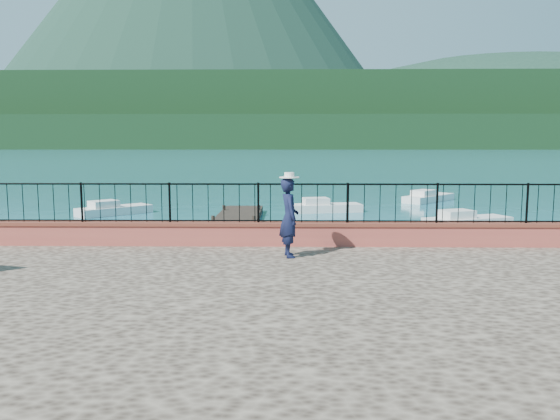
{
  "coord_description": "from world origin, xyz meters",
  "views": [
    {
      "loc": [
        0.48,
        -9.68,
        3.75
      ],
      "look_at": [
        0.27,
        2.0,
        2.3
      ],
      "focal_mm": 35.0,
      "sensor_mm": 36.0,
      "label": 1
    }
  ],
  "objects_px": {
    "boat_3": "(114,207)",
    "boat_4": "(326,204)",
    "boat_2": "(467,218)",
    "person": "(289,218)",
    "boat_5": "(429,195)",
    "boat_1": "(391,242)",
    "boat_0": "(88,233)"
  },
  "relations": [
    {
      "from": "boat_3",
      "to": "boat_4",
      "type": "xyz_separation_m",
      "value": [
        11.14,
        1.34,
        0.0
      ]
    },
    {
      "from": "boat_4",
      "to": "boat_2",
      "type": "bearing_deg",
      "value": -52.85
    },
    {
      "from": "person",
      "to": "boat_3",
      "type": "distance_m",
      "value": 18.57
    },
    {
      "from": "boat_5",
      "to": "boat_2",
      "type": "bearing_deg",
      "value": -141.41
    },
    {
      "from": "boat_4",
      "to": "boat_5",
      "type": "bearing_deg",
      "value": 25.71
    },
    {
      "from": "boat_3",
      "to": "boat_4",
      "type": "bearing_deg",
      "value": -37.15
    },
    {
      "from": "person",
      "to": "boat_5",
      "type": "relative_size",
      "value": 0.41
    },
    {
      "from": "person",
      "to": "boat_4",
      "type": "xyz_separation_m",
      "value": [
        1.98,
        17.41,
        -1.69
      ]
    },
    {
      "from": "boat_2",
      "to": "boat_4",
      "type": "distance_m",
      "value": 7.91
    },
    {
      "from": "boat_2",
      "to": "boat_3",
      "type": "relative_size",
      "value": 1.05
    },
    {
      "from": "person",
      "to": "boat_2",
      "type": "height_order",
      "value": "person"
    },
    {
      "from": "boat_4",
      "to": "boat_1",
      "type": "bearing_deg",
      "value": -94.6
    },
    {
      "from": "boat_1",
      "to": "boat_0",
      "type": "bearing_deg",
      "value": -157.5
    },
    {
      "from": "person",
      "to": "boat_3",
      "type": "relative_size",
      "value": 0.47
    },
    {
      "from": "boat_0",
      "to": "boat_3",
      "type": "height_order",
      "value": "same"
    },
    {
      "from": "boat_4",
      "to": "boat_0",
      "type": "bearing_deg",
      "value": -146.63
    },
    {
      "from": "boat_3",
      "to": "boat_2",
      "type": "bearing_deg",
      "value": -56.68
    },
    {
      "from": "person",
      "to": "boat_0",
      "type": "distance_m",
      "value": 10.98
    },
    {
      "from": "boat_1",
      "to": "boat_5",
      "type": "relative_size",
      "value": 0.97
    },
    {
      "from": "person",
      "to": "boat_2",
      "type": "xyz_separation_m",
      "value": [
        7.95,
        12.22,
        -1.69
      ]
    },
    {
      "from": "boat_4",
      "to": "boat_5",
      "type": "xyz_separation_m",
      "value": [
        6.9,
        5.32,
        0.0
      ]
    },
    {
      "from": "boat_1",
      "to": "boat_2",
      "type": "height_order",
      "value": "same"
    },
    {
      "from": "boat_1",
      "to": "boat_2",
      "type": "bearing_deg",
      "value": 84.51
    },
    {
      "from": "boat_0",
      "to": "boat_3",
      "type": "relative_size",
      "value": 1.02
    },
    {
      "from": "person",
      "to": "boat_1",
      "type": "xyz_separation_m",
      "value": [
        3.42,
        6.16,
        -1.69
      ]
    },
    {
      "from": "boat_0",
      "to": "boat_3",
      "type": "xyz_separation_m",
      "value": [
        -1.67,
        8.21,
        0.0
      ]
    },
    {
      "from": "boat_4",
      "to": "person",
      "type": "bearing_deg",
      "value": -108.39
    },
    {
      "from": "boat_0",
      "to": "boat_2",
      "type": "distance_m",
      "value": 16.04
    },
    {
      "from": "boat_3",
      "to": "boat_0",
      "type": "bearing_deg",
      "value": -122.5
    },
    {
      "from": "boat_5",
      "to": "boat_0",
      "type": "bearing_deg",
      "value": 175.89
    },
    {
      "from": "boat_5",
      "to": "person",
      "type": "bearing_deg",
      "value": -157.72
    },
    {
      "from": "boat_2",
      "to": "boat_4",
      "type": "xyz_separation_m",
      "value": [
        -5.98,
        5.19,
        0.0
      ]
    }
  ]
}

